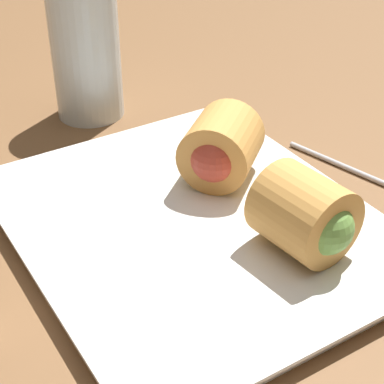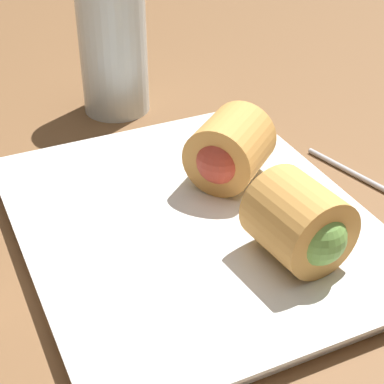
# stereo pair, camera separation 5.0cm
# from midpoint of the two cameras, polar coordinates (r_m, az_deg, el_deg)

# --- Properties ---
(table_surface) EXTENTS (1.80, 1.40, 0.02)m
(table_surface) POSITION_cam_midpoint_polar(r_m,az_deg,el_deg) (0.51, -1.98, -5.41)
(table_surface) COLOR brown
(table_surface) RESTS_ON ground
(serving_plate) EXTENTS (0.31, 0.26, 0.01)m
(serving_plate) POSITION_cam_midpoint_polar(r_m,az_deg,el_deg) (0.51, -2.82, -3.06)
(serving_plate) COLOR silver
(serving_plate) RESTS_ON table_surface
(roll_front_left) EXTENTS (0.07, 0.07, 0.06)m
(roll_front_left) POSITION_cam_midpoint_polar(r_m,az_deg,el_deg) (0.46, 7.26, -2.26)
(roll_front_left) COLOR #D19347
(roll_front_left) RESTS_ON serving_plate
(roll_front_right) EXTENTS (0.09, 0.09, 0.06)m
(roll_front_right) POSITION_cam_midpoint_polar(r_m,az_deg,el_deg) (0.53, -0.18, 3.77)
(roll_front_right) COLOR #D19347
(roll_front_right) RESTS_ON serving_plate
(drinking_glass) EXTENTS (0.07, 0.07, 0.14)m
(drinking_glass) POSITION_cam_midpoint_polar(r_m,az_deg,el_deg) (0.68, -11.56, 11.96)
(drinking_glass) COLOR silver
(drinking_glass) RESTS_ON table_surface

